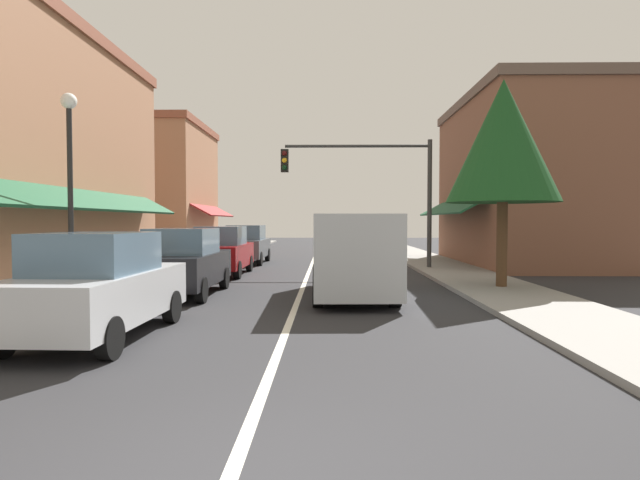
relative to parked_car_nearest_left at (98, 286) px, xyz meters
The scene contains 14 objects.
ground_plane 13.44m from the parked_car_nearest_left, 76.67° to the left, with size 80.00×80.00×0.00m, color #28282B.
sidewalk_left 13.29m from the parked_car_nearest_left, 100.46° to the left, with size 2.60×56.00×0.12m, color gray.
sidewalk_right 15.64m from the parked_car_nearest_left, 56.64° to the left, with size 2.60×56.00×0.12m, color gray.
lane_center_stripe 13.44m from the parked_car_nearest_left, 76.67° to the left, with size 0.14×52.00×0.01m, color silver.
storefront_right_block 19.91m from the parked_car_nearest_left, 49.78° to the left, with size 6.98×10.20×7.50m.
storefront_far_left 23.99m from the parked_car_nearest_left, 104.43° to the left, with size 5.76×8.20×7.83m.
parked_car_nearest_left is the anchor object (origin of this frame).
parked_car_second_left 5.08m from the parked_car_nearest_left, 89.71° to the left, with size 1.79×4.10×1.77m.
parked_car_third_left 10.28m from the parked_car_nearest_left, 90.15° to the left, with size 1.79×4.11×1.77m.
parked_car_far_left 15.58m from the parked_car_nearest_left, 89.82° to the left, with size 1.82×4.12×1.77m.
van_in_lane 6.57m from the parked_car_nearest_left, 47.40° to the left, with size 2.11×5.23×2.12m.
traffic_signal_mast_arm 13.84m from the parked_car_nearest_left, 65.26° to the left, with size 6.02×0.50×5.21m.
street_lamp_left_near 4.60m from the parked_car_nearest_left, 122.11° to the left, with size 0.36×0.36×4.88m.
tree_right_near 11.20m from the parked_car_nearest_left, 35.28° to the left, with size 3.13×3.13×5.93m.
Camera 1 is at (0.75, -3.64, 1.96)m, focal length 29.33 mm.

